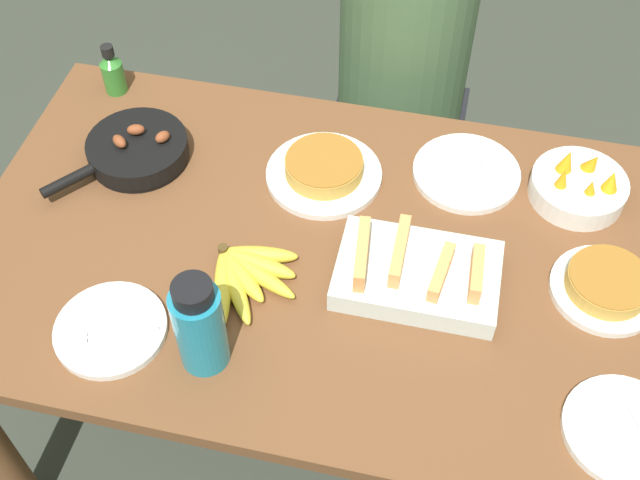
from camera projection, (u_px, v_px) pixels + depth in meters
ground_plane at (320, 417)px, 2.22m from camera, size 14.00×14.00×0.00m
dining_table at (320, 279)px, 1.72m from camera, size 1.47×0.90×0.75m
banana_bunch at (245, 273)px, 1.58m from camera, size 0.19×0.22×0.04m
melon_tray at (416, 273)px, 1.56m from camera, size 0.32×0.21×0.10m
skillet at (136, 150)px, 1.78m from camera, size 0.27×0.30×0.08m
frittata_plate_center at (324, 170)px, 1.75m from camera, size 0.26×0.26×0.06m
frittata_plate_side at (606, 285)px, 1.55m from camera, size 0.21×0.21×0.05m
empty_plate_near_front at (111, 329)px, 1.51m from camera, size 0.21×0.21×0.02m
empty_plate_far_left at (466, 173)px, 1.76m from camera, size 0.24×0.24×0.02m
empty_plate_far_right at (624, 431)px, 1.38m from camera, size 0.21×0.21×0.02m
fruit_bowl_mango at (579, 186)px, 1.71m from camera, size 0.20×0.20×0.10m
water_bottle at (199, 325)px, 1.40m from camera, size 0.09×0.09×0.22m
hot_sauce_bottle at (113, 72)px, 1.91m from camera, size 0.05×0.05×0.13m
person_figure at (398, 114)px, 2.26m from camera, size 0.37×0.37×1.23m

